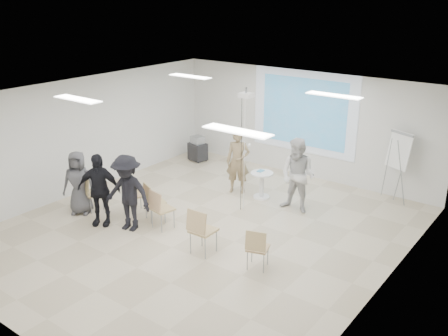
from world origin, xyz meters
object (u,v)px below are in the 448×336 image
Objects in this scene: player_left at (238,157)px; chair_center at (160,207)px; audience_outer at (78,179)px; av_cart at (198,149)px; chair_left_mid at (133,192)px; chair_left_inner at (152,199)px; audience_mid at (127,188)px; audience_left at (98,184)px; pedestal_table at (262,183)px; chair_right_far at (257,246)px; laptop at (156,200)px; flipchart_easel at (399,151)px; chair_far_left at (90,191)px; player_right at (298,172)px; chair_right_inner at (201,228)px.

chair_center is (-0.11, -2.82, -0.42)m from player_left.
audience_outer is 4.71m from av_cart.
chair_left_mid is (-1.18, -2.62, -0.40)m from player_left.
chair_left_inner is (-0.58, -2.60, -0.44)m from player_left.
audience_mid is 2.52× the size of av_cart.
player_left is 1.00× the size of audience_left.
audience_mid is (-1.38, -3.28, 0.59)m from pedestal_table.
player_left reaches higher than chair_right_far.
chair_right_far is 1.08× the size of av_cart.
chair_center is at bearing -19.27° from audience_outer.
laptop is at bearing 94.96° from chair_left_inner.
audience_outer is 0.96× the size of flipchart_easel.
chair_center is 0.53× the size of audience_outer.
chair_far_left is (-2.87, -3.15, 0.11)m from pedestal_table.
flipchart_easel is (2.79, 1.87, 0.93)m from pedestal_table.
player_left is 2.16× the size of chair_left_inner.
player_right is 2.37× the size of chair_right_far.
chair_right_inner is 5.91m from av_cart.
player_left is at bearing -16.14° from av_cart.
chair_left_inner is at bearing 155.03° from chair_right_far.
flipchart_easel is (4.88, 5.35, 0.36)m from audience_left.
player_left is 4.02m from audience_outer.
audience_left is (-0.83, -0.94, 0.49)m from laptop.
audience_mid reaches higher than pedestal_table.
chair_right_inner is (-0.49, -3.03, -0.41)m from player_right.
audience_outer is at bearing 142.88° from audience_left.
audience_mid reaches higher than chair_left_mid.
player_right reaches higher than chair_far_left.
chair_right_inner reaches higher than laptop.
flipchart_easel is at bearing 17.45° from av_cart.
chair_far_left is at bearing -137.30° from chair_left_inner.
audience_mid is at bearing -112.82° from pedestal_table.
flipchart_easel reaches higher than chair_right_far.
chair_left_inner is 0.46× the size of audience_left.
chair_far_left is 7.60m from flipchart_easel.
chair_right_inner is 0.51× the size of audience_mid.
audience_mid is at bearing 8.83° from chair_far_left.
pedestal_table is 0.71× the size of chair_right_inner.
chair_right_inner reaches higher than chair_left_mid.
audience_left is at bearing -175.22° from chair_right_inner.
laptop is 0.17× the size of audience_left.
pedestal_table is 0.40× the size of flipchart_easel.
player_left reaches higher than pedestal_table.
audience_outer is at bearing -131.46° from chair_left_inner.
laptop is 0.90m from audience_mid.
audience_left reaches higher than laptop.
chair_right_inner is 1.99m from laptop.
player_right is at bearing 15.81° from audience_left.
audience_left reaches higher than chair_right_inner.
chair_left_mid reaches higher than chair_right_far.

